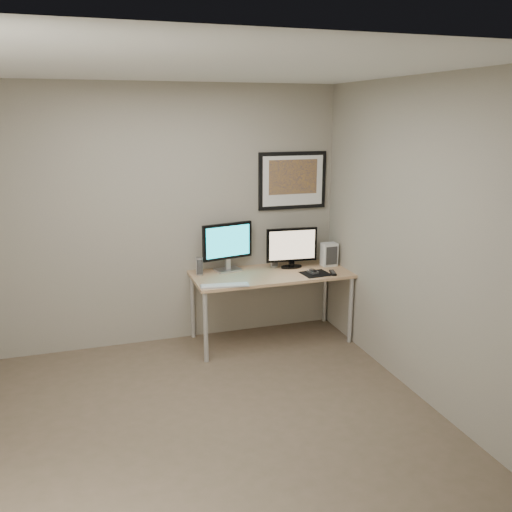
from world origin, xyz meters
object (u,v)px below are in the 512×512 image
object	(u,v)px
monitor_large	(227,245)
keyboard	(225,285)
monitor_tv	(292,247)
speaker_right	(274,258)
framed_art	(292,180)
speaker_left	(200,266)
fan_unit	(329,254)
desk	(271,279)

from	to	relation	value
monitor_large	keyboard	xyz separation A→B (m)	(-0.16, -0.50, -0.27)
monitor_tv	speaker_right	bearing A→B (deg)	154.67
framed_art	speaker_right	bearing A→B (deg)	-153.03
monitor_large	keyboard	distance (m)	0.59
monitor_tv	speaker_right	xyz separation A→B (m)	(-0.16, 0.09, -0.13)
speaker_left	keyboard	bearing A→B (deg)	-62.15
monitor_tv	fan_unit	distance (m)	0.43
desk	monitor_large	world-z (taller)	monitor_large
monitor_tv	fan_unit	bearing A→B (deg)	-1.59
monitor_tv	desk	bearing A→B (deg)	-151.94
keyboard	fan_unit	distance (m)	1.30
desk	framed_art	world-z (taller)	framed_art
framed_art	fan_unit	world-z (taller)	framed_art
speaker_left	keyboard	world-z (taller)	speaker_left
framed_art	desk	bearing A→B (deg)	-136.54
monitor_tv	keyboard	xyz separation A→B (m)	(-0.83, -0.40, -0.22)
desk	monitor_tv	size ratio (longest dim) A/B	2.94
monitor_large	monitor_tv	bearing A→B (deg)	-20.58
monitor_large	fan_unit	world-z (taller)	monitor_large
monitor_tv	monitor_large	bearing A→B (deg)	175.94
fan_unit	monitor_tv	bearing A→B (deg)	172.24
framed_art	speaker_left	xyz separation A→B (m)	(-1.06, -0.17, -0.80)
monitor_tv	speaker_left	bearing A→B (deg)	-177.96
monitor_tv	speaker_right	distance (m)	0.22
keyboard	monitor_large	bearing A→B (deg)	79.71
monitor_tv	fan_unit	size ratio (longest dim) A/B	2.22
framed_art	fan_unit	size ratio (longest dim) A/B	3.06
framed_art	monitor_tv	xyz separation A→B (m)	(-0.08, -0.21, -0.66)
framed_art	monitor_tv	distance (m)	0.70
speaker_right	fan_unit	distance (m)	0.59
desk	monitor_tv	distance (m)	0.42
keyboard	fan_unit	xyz separation A→B (m)	(1.24, 0.36, 0.11)
monitor_tv	keyboard	distance (m)	0.95
desk	fan_unit	bearing A→B (deg)	6.48
keyboard	fan_unit	size ratio (longest dim) A/B	1.87
framed_art	fan_unit	distance (m)	0.88
desk	monitor_tv	world-z (taller)	monitor_tv
speaker_left	fan_unit	world-z (taller)	fan_unit
framed_art	keyboard	size ratio (longest dim) A/B	1.64
framed_art	monitor_large	size ratio (longest dim) A/B	1.38
speaker_right	keyboard	world-z (taller)	speaker_right
monitor_tv	speaker_left	distance (m)	0.99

